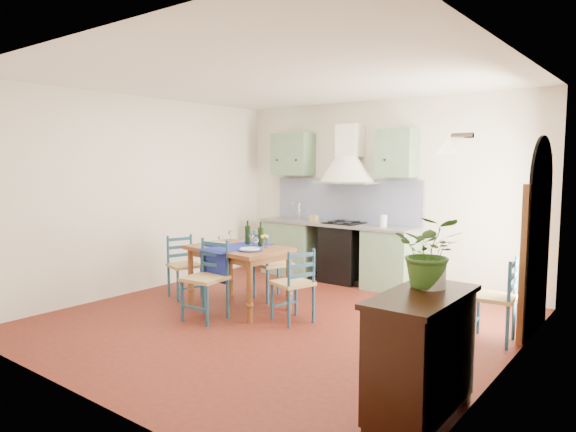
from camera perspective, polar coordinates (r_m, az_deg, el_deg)
The scene contains 13 objects.
floor at distance 6.19m, azimuth -1.00°, elevation -11.55°, with size 5.00×5.00×0.00m, color #4A170F.
back_wall at distance 8.09m, azimuth 6.51°, elevation 0.18°, with size 5.00×0.96×2.80m.
right_wall at distance 5.06m, azimuth 23.82°, elevation -0.50°, with size 0.26×5.00×2.80m.
left_wall at distance 7.72m, azimuth -15.70°, elevation 2.32°, with size 0.04×5.00×2.80m, color silver.
ceiling at distance 5.97m, azimuth -1.05°, elevation 15.05°, with size 5.00×5.00×0.01m, color white.
dining_table at distance 6.57m, azimuth -5.50°, elevation -4.22°, with size 1.31×1.00×1.11m.
chair_near at distance 6.19m, azimuth -9.02°, elevation -6.90°, with size 0.48×0.48×0.95m.
chair_far at distance 6.99m, azimuth -1.92°, elevation -5.42°, with size 0.57×0.57×0.93m.
chair_left at distance 7.27m, azimuth -11.51°, elevation -5.43°, with size 0.51×0.51×0.85m.
chair_right at distance 6.01m, azimuth 0.68°, elevation -7.60°, with size 0.51×0.51×0.87m.
chair_spare at distance 5.78m, azimuth 22.14°, elevation -8.48°, with size 0.45×0.45×0.90m.
sideboard at distance 3.93m, azimuth 14.49°, elevation -14.36°, with size 0.50×1.05×0.94m.
potted_plant at distance 3.95m, azimuth 15.52°, elevation -3.83°, with size 0.49×0.42×0.54m, color #30591E.
Camera 1 is at (3.67, -4.61, 1.86)m, focal length 32.00 mm.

